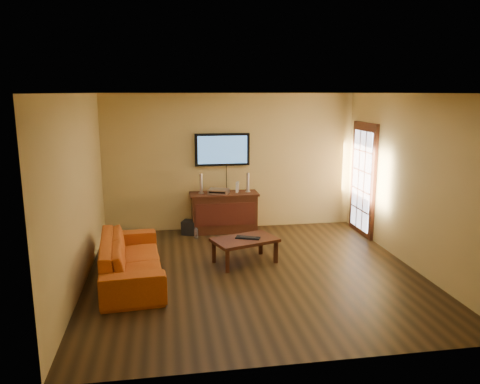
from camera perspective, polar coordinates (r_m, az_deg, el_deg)
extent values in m
plane|color=black|center=(7.29, 1.69, -9.77)|extent=(5.00, 5.00, 0.00)
plane|color=tan|center=(9.34, -1.15, 3.67)|extent=(5.00, 0.00, 5.00)
plane|color=tan|center=(6.89, -19.11, -0.01)|extent=(0.00, 5.00, 5.00)
plane|color=tan|center=(7.77, 20.18, 1.22)|extent=(0.00, 5.00, 5.00)
plane|color=white|center=(6.77, 1.83, 11.96)|extent=(5.00, 5.00, 0.00)
cube|color=#36160C|center=(9.30, 14.76, 1.37)|extent=(0.06, 1.02, 2.22)
cube|color=white|center=(9.28, 14.56, 1.36)|extent=(0.01, 0.79, 1.89)
cube|color=#36160C|center=(9.26, -1.95, -2.60)|extent=(1.26, 0.47, 0.74)
cube|color=black|center=(9.02, -1.75, -2.75)|extent=(1.16, 0.02, 0.44)
cube|color=#36160C|center=(9.17, -1.96, -0.24)|extent=(1.34, 0.51, 0.04)
cube|color=black|center=(9.24, -2.17, 5.19)|extent=(1.08, 0.07, 0.64)
cube|color=teal|center=(9.20, -2.14, 5.16)|extent=(0.97, 0.01, 0.54)
cube|color=#36160C|center=(7.56, 0.60, -5.88)|extent=(1.14, 0.90, 0.05)
cube|color=#36160C|center=(7.23, -1.57, -8.44)|extent=(0.06, 0.06, 0.36)
cube|color=#36160C|center=(7.64, 4.39, -7.32)|extent=(0.06, 0.06, 0.36)
cube|color=#36160C|center=(7.64, -3.20, -7.32)|extent=(0.06, 0.06, 0.36)
cube|color=#36160C|center=(8.03, 2.53, -6.34)|extent=(0.06, 0.06, 0.36)
imported|color=#B24C13|center=(7.09, -13.15, -7.10)|extent=(0.81, 2.22, 0.85)
cylinder|color=silver|center=(9.14, -4.75, -0.14)|extent=(0.11, 0.11, 0.02)
cylinder|color=silver|center=(9.10, -4.77, 1.06)|extent=(0.06, 0.06, 0.37)
cylinder|color=silver|center=(9.27, 0.96, 0.08)|extent=(0.10, 0.10, 0.02)
cylinder|color=silver|center=(9.23, 0.97, 1.23)|extent=(0.06, 0.06, 0.36)
cube|color=silver|center=(9.13, -2.63, 0.11)|extent=(0.45, 0.39, 0.09)
cube|color=white|center=(9.21, -0.33, 0.60)|extent=(0.09, 0.16, 0.21)
cube|color=black|center=(9.19, -6.15, -4.30)|extent=(0.35, 0.35, 0.27)
cylinder|color=white|center=(8.92, -5.38, -5.04)|extent=(0.08, 0.08, 0.19)
sphere|color=white|center=(8.89, -5.39, -4.41)|extent=(0.04, 0.04, 0.04)
cube|color=black|center=(7.57, 0.97, -5.59)|extent=(0.42, 0.29, 0.02)
cube|color=black|center=(7.57, 0.97, -5.51)|extent=(0.27, 0.19, 0.01)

